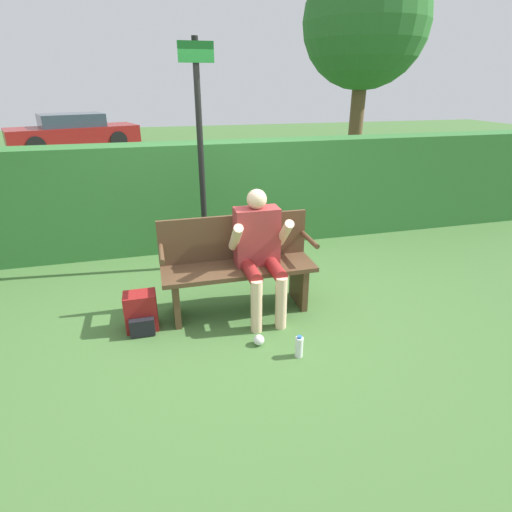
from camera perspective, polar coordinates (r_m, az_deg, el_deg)
The scene contains 10 objects.
ground_plane at distance 4.21m, azimuth -2.34°, elevation -7.69°, with size 40.00×40.00×0.00m, color #426B33.
hedge_back at distance 5.73m, azimuth -6.74°, elevation 8.63°, with size 12.00×0.50×1.45m.
park_bench at distance 4.03m, azimuth -2.66°, elevation -1.24°, with size 1.52×0.47×0.97m.
person_seated at distance 3.88m, azimuth 0.49°, elevation 1.24°, with size 0.57×0.62×1.26m.
backpack at distance 3.96m, azimuth -16.06°, elevation -7.81°, with size 0.30×0.28×0.38m.
water_bottle at distance 3.53m, azimuth 6.17°, elevation -12.76°, with size 0.07×0.07×0.21m.
signpost at distance 4.78m, azimuth -7.91°, elevation 14.64°, with size 0.38×0.09×2.63m.
parked_car at distance 16.38m, azimuth -24.64°, elevation 15.83°, with size 4.65×2.99×1.21m.
tree at distance 10.71m, azimuth 15.37°, elevation 29.33°, with size 2.85×2.85×4.86m.
litter_crumple at distance 3.67m, azimuth 0.42°, elevation -11.91°, with size 0.10×0.10×0.10m.
Camera 1 is at (-0.74, -3.53, 2.17)m, focal length 28.00 mm.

